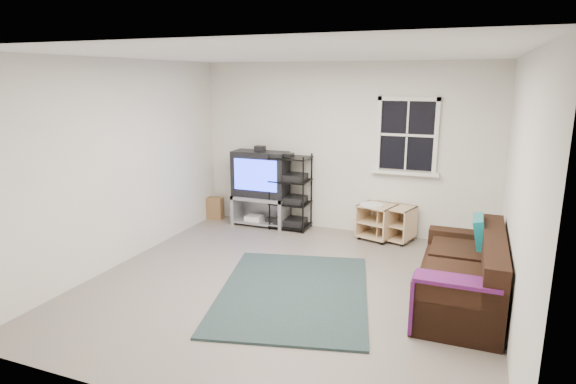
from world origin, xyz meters
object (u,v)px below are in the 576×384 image
at_px(tv_unit, 261,182).
at_px(av_rack, 291,197).
at_px(side_table_left, 398,222).
at_px(side_table_right, 378,219).
at_px(sofa, 464,278).

bearing_deg(tv_unit, av_rack, 0.77).
xyz_separation_m(tv_unit, side_table_left, (2.21, 0.04, -0.44)).
xyz_separation_m(side_table_left, side_table_right, (-0.30, -0.03, 0.03)).
height_order(av_rack, side_table_left, av_rack).
bearing_deg(side_table_left, side_table_right, -174.86).
bearing_deg(av_rack, tv_unit, -179.23).
distance_m(side_table_left, side_table_right, 0.30).
distance_m(tv_unit, av_rack, 0.55).
bearing_deg(side_table_right, side_table_left, 5.14).
relative_size(tv_unit, side_table_right, 2.20).
distance_m(av_rack, side_table_right, 1.41).
distance_m(side_table_left, sofa, 2.09).
bearing_deg(side_table_left, av_rack, -178.92).
relative_size(av_rack, sofa, 0.65).
relative_size(tv_unit, av_rack, 1.09).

